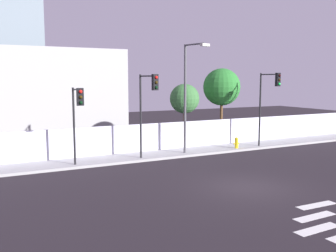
{
  "coord_description": "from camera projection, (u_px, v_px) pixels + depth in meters",
  "views": [
    {
      "loc": [
        -10.96,
        -13.32,
        4.85
      ],
      "look_at": [
        -0.73,
        6.5,
        2.13
      ],
      "focal_mm": 40.79,
      "sensor_mm": 36.0,
      "label": 1
    }
  ],
  "objects": [
    {
      "name": "traffic_light_right",
      "position": [
        77.0,
        109.0,
        20.1
      ],
      "size": [
        0.34,
        1.76,
        4.27
      ],
      "color": "black",
      "rests_on": "sidewalk"
    },
    {
      "name": "low_building_distant",
      "position": [
        56.0,
        90.0,
        35.83
      ],
      "size": [
        12.24,
        6.0,
        7.64
      ],
      "primitive_type": "cube",
      "color": "#A6A6A6",
      "rests_on": "ground"
    },
    {
      "name": "tower_on_skyline",
      "position": [
        14.0,
        24.0,
        44.52
      ],
      "size": [
        5.98,
        5.0,
        22.57
      ],
      "primitive_type": "cube",
      "color": "slate",
      "rests_on": "ground"
    },
    {
      "name": "ground_plane",
      "position": [
        248.0,
        187.0,
        17.33
      ],
      "size": [
        80.0,
        80.0,
        0.0
      ],
      "primitive_type": "plane",
      "color": "black"
    },
    {
      "name": "crosswalk_marking",
      "position": [
        324.0,
        221.0,
        13.18
      ],
      "size": [
        3.7,
        3.02,
        0.01
      ],
      "color": "silver",
      "rests_on": "ground"
    },
    {
      "name": "traffic_light_left",
      "position": [
        148.0,
        98.0,
        21.96
      ],
      "size": [
        0.49,
        1.77,
        5.0
      ],
      "color": "black",
      "rests_on": "sidewalk"
    },
    {
      "name": "perimeter_wall",
      "position": [
        157.0,
        137.0,
        25.57
      ],
      "size": [
        36.0,
        0.18,
        1.8
      ],
      "primitive_type": "cube",
      "color": "silver",
      "rests_on": "sidewalk"
    },
    {
      "name": "roadside_tree_midleft",
      "position": [
        222.0,
        87.0,
        28.5
      ],
      "size": [
        2.78,
        2.78,
        5.68
      ],
      "color": "brown",
      "rests_on": "ground"
    },
    {
      "name": "traffic_light_center",
      "position": [
        269.0,
        94.0,
        26.16
      ],
      "size": [
        0.48,
        1.68,
        5.15
      ],
      "color": "black",
      "rests_on": "sidewalk"
    },
    {
      "name": "fire_hydrant",
      "position": [
        236.0,
        142.0,
        26.24
      ],
      "size": [
        0.44,
        0.26,
        0.75
      ],
      "color": "gold",
      "rests_on": "sidewalk"
    },
    {
      "name": "sidewalk",
      "position": [
        166.0,
        154.0,
        24.55
      ],
      "size": [
        36.0,
        2.4,
        0.15
      ],
      "primitive_type": "cube",
      "color": "#9A9A9A",
      "rests_on": "ground"
    },
    {
      "name": "roadside_tree_leftmost",
      "position": [
        185.0,
        99.0,
        27.15
      ],
      "size": [
        2.11,
        2.11,
        4.55
      ],
      "color": "brown",
      "rests_on": "ground"
    },
    {
      "name": "street_lamp_curbside",
      "position": [
        188.0,
        90.0,
        23.97
      ],
      "size": [
        0.75,
        1.95,
        6.88
      ],
      "color": "#4C4C51",
      "rests_on": "sidewalk"
    }
  ]
}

